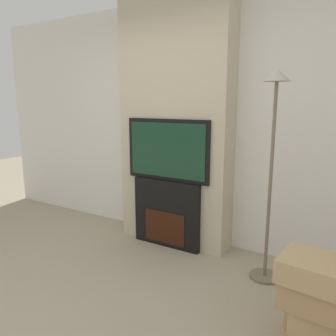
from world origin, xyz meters
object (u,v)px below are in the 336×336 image
Objects in this scene: fireplace at (168,213)px; box_stack at (319,298)px; television at (168,150)px; floor_lamp at (273,144)px.

fireplace is 1.30× the size of box_stack.
fireplace is 0.71m from television.
floor_lamp is 3.00× the size of box_stack.
fireplace is 1.86m from box_stack.
box_stack is at bearing -27.42° from fireplace.
television reaches higher than fireplace.
television is at bearing 152.64° from box_stack.
television is 1.60× the size of box_stack.
television is at bearing 172.12° from floor_lamp.
box_stack is (1.65, -0.86, -0.03)m from fireplace.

